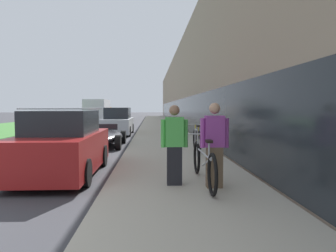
{
  "coord_description": "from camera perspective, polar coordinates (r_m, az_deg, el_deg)",
  "views": [
    {
      "loc": [
        4.23,
        -3.58,
        1.67
      ],
      "look_at": [
        5.14,
        14.39,
        0.65
      ],
      "focal_mm": 35.0,
      "sensor_mm": 36.0,
      "label": 1
    }
  ],
  "objects": [
    {
      "name": "person_rider",
      "position": [
        6.35,
        8.09,
        -3.31
      ],
      "size": [
        0.55,
        0.22,
        1.63
      ],
      "color": "brown",
      "rests_on": "sidewalk_slab"
    },
    {
      "name": "storefront_facade",
      "position": [
        33.45,
        9.84,
        6.33
      ],
      "size": [
        10.01,
        70.0,
        7.02
      ],
      "color": "gray",
      "rests_on": "ground"
    },
    {
      "name": "parked_sedan_curbside",
      "position": [
        8.44,
        -17.86,
        -3.32
      ],
      "size": [
        1.8,
        4.11,
        1.66
      ],
      "color": "maroon",
      "rests_on": "ground"
    },
    {
      "name": "vintage_roadster_curbside",
      "position": [
        14.27,
        -11.3,
        -1.91
      ],
      "size": [
        1.76,
        4.07,
        0.94
      ],
      "color": "black",
      "rests_on": "ground"
    },
    {
      "name": "cruiser_bike_nearest",
      "position": [
        11.57,
        5.06,
        -2.45
      ],
      "size": [
        0.52,
        1.79,
        0.94
      ],
      "color": "black",
      "rests_on": "sidewalk_slab"
    },
    {
      "name": "moving_truck",
      "position": [
        38.16,
        -12.09,
        2.61
      ],
      "size": [
        2.37,
        6.79,
        2.54
      ],
      "color": "orange",
      "rests_on": "ground"
    },
    {
      "name": "parked_sedan_far",
      "position": [
        20.42,
        -8.71,
        0.62
      ],
      "size": [
        1.75,
        4.8,
        1.66
      ],
      "color": "silver",
      "rests_on": "ground"
    },
    {
      "name": "sidewalk_slab",
      "position": [
        24.64,
        -1.3,
        -0.5
      ],
      "size": [
        3.24,
        70.0,
        0.13
      ],
      "color": "#B2AA99",
      "rests_on": "ground"
    },
    {
      "name": "tandem_bicycle",
      "position": [
        6.72,
        6.21,
        -6.52
      ],
      "size": [
        0.52,
        2.73,
        0.95
      ],
      "color": "black",
      "rests_on": "sidewalk_slab"
    },
    {
      "name": "lawn_strip",
      "position": [
        30.95,
        -25.18,
        -0.14
      ],
      "size": [
        7.66,
        70.0,
        0.03
      ],
      "color": "#3D7533",
      "rests_on": "ground"
    },
    {
      "name": "person_bystander",
      "position": [
        6.51,
        1.12,
        -3.3
      ],
      "size": [
        0.54,
        0.21,
        1.59
      ],
      "color": "black",
      "rests_on": "sidewalk_slab"
    },
    {
      "name": "bike_rack_hoop",
      "position": [
        10.61,
        4.95,
        -2.32
      ],
      "size": [
        0.05,
        0.6,
        0.84
      ],
      "color": "gray",
      "rests_on": "sidewalk_slab"
    }
  ]
}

